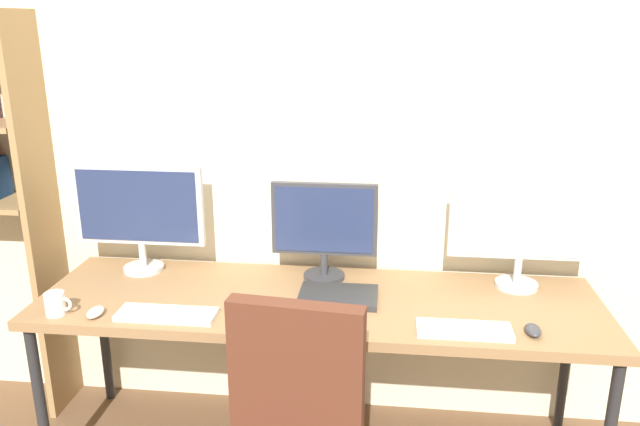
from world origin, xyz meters
The scene contains 11 objects.
wall_back centered at (0.00, 1.02, 1.30)m, with size 4.69×0.10×2.60m.
desk centered at (0.00, 0.60, 0.69)m, with size 2.29×0.68×0.74m.
monitor_left centered at (-0.83, 0.81, 1.02)m, with size 0.58×0.18×0.48m.
monitor_center centered at (0.00, 0.81, 0.98)m, with size 0.46×0.18×0.43m.
monitor_right centered at (0.83, 0.81, 0.99)m, with size 0.60×0.18×0.43m.
keyboard_left centered at (-0.56, 0.37, 0.75)m, with size 0.38×0.13×0.02m, color silver.
keyboard_right centered at (0.56, 0.37, 0.75)m, with size 0.34×0.13×0.02m, color silver.
mouse_left_side centered at (-0.83, 0.34, 0.76)m, with size 0.06×0.10×0.03m, color silver.
mouse_right_side centered at (0.81, 0.38, 0.76)m, with size 0.06×0.10×0.03m, color #38383D.
laptop_closed centered at (0.08, 0.60, 0.75)m, with size 0.32×0.22×0.02m, color #2D2D2D.
coffee_mug centered at (-0.99, 0.34, 0.79)m, with size 0.11×0.08×0.09m.
Camera 1 is at (0.27, -1.72, 1.83)m, focal length 35.02 mm.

